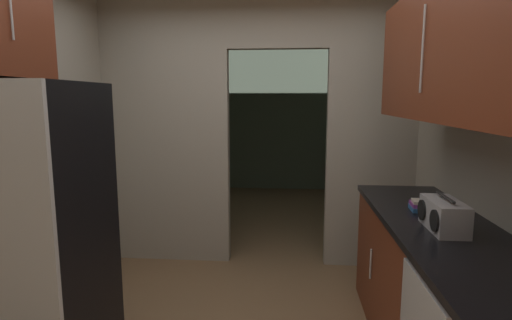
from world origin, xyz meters
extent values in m
cube|color=#ADA899|center=(-0.90, 1.66, 1.38)|extent=(1.25, 0.12, 2.77)
cube|color=#ADA899|center=(1.11, 1.66, 1.38)|extent=(0.85, 0.12, 2.77)
cube|color=#ADA899|center=(0.20, 1.66, 2.44)|extent=(0.96, 0.12, 0.65)
cube|color=slate|center=(0.00, 5.07, 1.38)|extent=(3.06, 0.10, 2.77)
cube|color=slate|center=(-1.48, 3.36, 1.38)|extent=(0.10, 3.41, 2.77)
cube|color=slate|center=(1.48, 3.36, 1.38)|extent=(0.10, 3.41, 2.77)
cube|color=black|center=(-1.13, -0.25, 0.87)|extent=(0.77, 0.67, 1.75)
cube|color=maroon|center=(1.22, 0.01, 0.45)|extent=(0.58, 2.20, 0.89)
cube|color=black|center=(1.22, 0.01, 0.91)|extent=(0.62, 2.20, 0.04)
cylinder|color=#B7BABC|center=(0.91, 0.49, 0.49)|extent=(0.01, 0.01, 0.22)
cube|color=maroon|center=(1.22, 0.01, 1.92)|extent=(0.34, 1.98, 0.77)
cylinder|color=#B7BABC|center=(1.04, 0.01, 1.92)|extent=(0.01, 0.01, 0.46)
cube|color=#B2B2B7|center=(1.19, -0.05, 1.01)|extent=(0.17, 0.35, 0.17)
cylinder|color=#262626|center=(1.19, -0.05, 1.12)|extent=(0.02, 0.24, 0.02)
cylinder|color=black|center=(1.10, -0.16, 1.01)|extent=(0.01, 0.12, 0.12)
cylinder|color=black|center=(1.10, 0.05, 1.01)|extent=(0.01, 0.12, 0.12)
cube|color=#2D609E|center=(1.18, 0.34, 0.94)|extent=(0.12, 0.15, 0.03)
cube|color=#8C3893|center=(1.19, 0.35, 0.97)|extent=(0.13, 0.15, 0.02)
cube|color=beige|center=(1.19, 0.33, 0.99)|extent=(0.14, 0.13, 0.02)
camera|label=1|loc=(0.33, -2.31, 1.66)|focal=28.40mm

